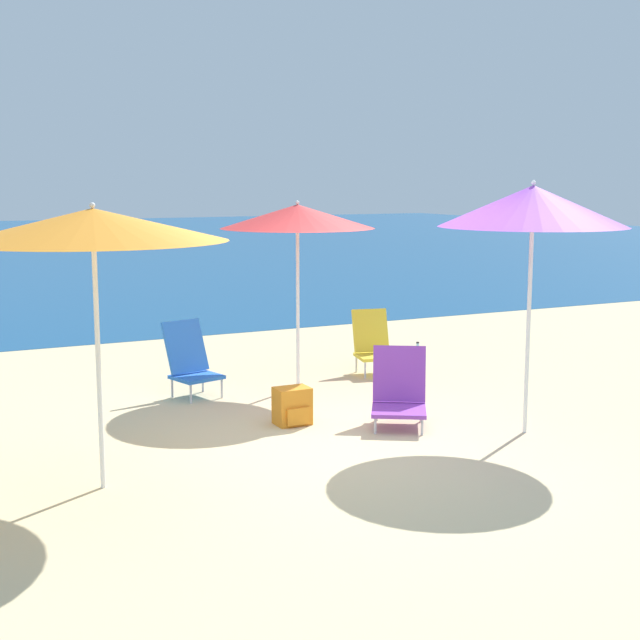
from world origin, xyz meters
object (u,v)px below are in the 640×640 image
beach_chair_blue (190,360)px  beach_umbrella_red (297,217)px  beach_umbrella_purple (533,206)px  backpack_orange (292,406)px  beach_chair_yellow (373,343)px  water_bottle (417,354)px  beach_umbrella_orange (93,225)px  beach_chair_purple (399,392)px

beach_chair_blue → beach_umbrella_red: bearing=-24.1°
beach_umbrella_purple → backpack_orange: 2.78m
beach_umbrella_purple → backpack_orange: (-1.74, 1.17, -1.83)m
beach_umbrella_red → backpack_orange: size_ratio=5.85×
beach_chair_yellow → beach_umbrella_red: bearing=-151.4°
beach_chair_blue → water_bottle: (3.04, 0.40, -0.28)m
beach_umbrella_purple → beach_umbrella_orange: size_ratio=1.07×
beach_chair_purple → beach_chair_blue: (-1.37, 1.90, 0.08)m
beach_umbrella_purple → water_bottle: size_ratio=8.60×
beach_umbrella_orange → beach_chair_purple: beach_umbrella_orange is taller
beach_umbrella_red → water_bottle: size_ratio=7.79×
beach_umbrella_orange → water_bottle: (4.50, 2.82, -1.81)m
backpack_orange → beach_chair_blue: bearing=108.5°
beach_chair_yellow → water_bottle: (0.79, 0.26, -0.25)m
water_bottle → beach_chair_blue: bearing=-172.5°
beach_umbrella_red → beach_chair_purple: (0.22, -1.72, -1.54)m
beach_umbrella_purple → beach_chair_purple: size_ratio=2.91×
beach_umbrella_orange → beach_umbrella_purple: bearing=-3.5°
beach_umbrella_orange → beach_chair_yellow: size_ratio=2.84×
beach_umbrella_red → water_bottle: 2.64m
beach_umbrella_red → water_bottle: bearing=17.1°
beach_chair_yellow → water_bottle: beach_chair_yellow is taller
beach_umbrella_orange → beach_chair_blue: size_ratio=2.66×
backpack_orange → beach_umbrella_red: bearing=63.1°
beach_umbrella_purple → beach_umbrella_orange: 3.70m
beach_chair_purple → beach_chair_blue: bearing=157.2°
backpack_orange → beach_chair_yellow: bearing=42.4°
beach_chair_purple → backpack_orange: size_ratio=2.22×
beach_umbrella_red → water_bottle: beach_umbrella_red is taller
beach_umbrella_orange → beach_chair_yellow: bearing=34.5°
beach_umbrella_red → beach_chair_yellow: bearing=16.1°
beach_umbrella_orange → beach_chair_blue: (1.46, 2.41, -1.53)m
beach_umbrella_red → backpack_orange: 2.21m
beach_chair_blue → backpack_orange: size_ratio=2.26×
beach_umbrella_red → beach_chair_blue: 1.87m
beach_chair_blue → beach_chair_yellow: bearing=-11.6°
water_bottle → beach_chair_yellow: bearing=-161.5°
beach_umbrella_purple → beach_chair_blue: size_ratio=2.85×
beach_umbrella_red → beach_chair_yellow: beach_umbrella_red is taller
beach_chair_purple → beach_chair_yellow: size_ratio=1.05×
backpack_orange → water_bottle: size_ratio=1.33×
beach_umbrella_orange → water_bottle: size_ratio=8.01×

